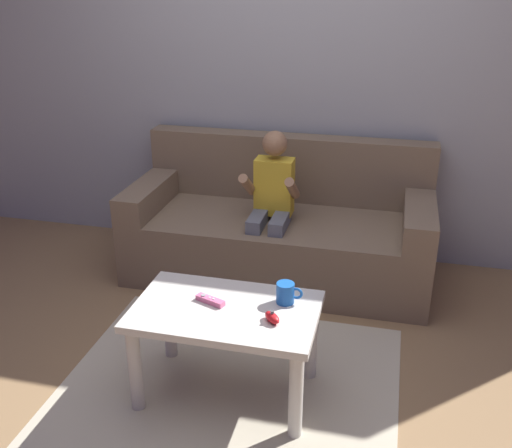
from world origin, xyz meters
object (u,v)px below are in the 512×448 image
Objects in this scene: game_remote_pink_near_edge at (210,300)px; nunchuk_red at (272,317)px; coffee_mug at (286,293)px; couch at (280,230)px; person_seated_on_couch at (271,202)px; coffee_table at (226,324)px.

nunchuk_red is (0.30, -0.08, 0.01)m from game_remote_pink_near_edge.
coffee_mug reaches higher than game_remote_pink_near_edge.
nunchuk_red reaches higher than game_remote_pink_near_edge.
person_seated_on_couch is at bearing -97.13° from couch.
couch is at bearing 102.67° from coffee_mug.
coffee_mug is at bearing 14.14° from game_remote_pink_near_edge.
coffee_mug is (0.28, -0.95, -0.05)m from person_seated_on_couch.
nunchuk_red is at bearing -77.35° from person_seated_on_couch.
person_seated_on_couch is (-0.02, -0.18, 0.25)m from couch.
couch is at bearing 86.64° from game_remote_pink_near_edge.
coffee_mug is at bearing -73.79° from person_seated_on_couch.
game_remote_pink_near_edge is at bearing -165.86° from coffee_mug.
person_seated_on_couch reaches higher than couch.
game_remote_pink_near_edge reaches higher than coffee_table.
couch reaches higher than nunchuk_red.
nunchuk_red is at bearing -14.80° from coffee_table.
couch is 1.32m from nunchuk_red.
couch reaches higher than coffee_mug.
couch is at bearing 90.28° from coffee_table.
coffee_mug is (0.03, 0.17, 0.03)m from nunchuk_red.
coffee_table is 5.62× the size of game_remote_pink_near_edge.
person_seated_on_couch is 1.03m from game_remote_pink_near_edge.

